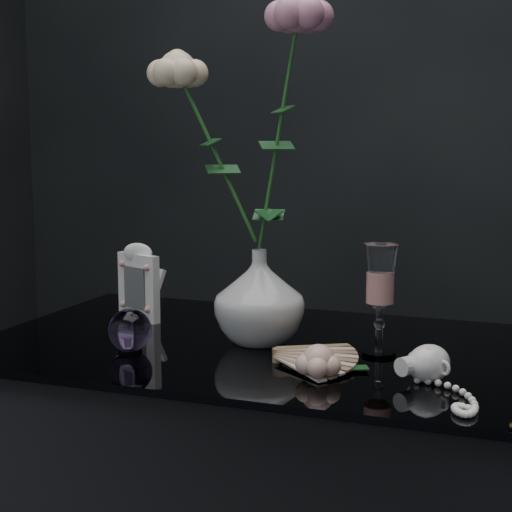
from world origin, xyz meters
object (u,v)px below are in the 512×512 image
at_px(picture_frame, 139,282).
at_px(loose_rose, 318,361).
at_px(vase, 259,297).
at_px(paperweight, 130,330).
at_px(wine_glass, 380,300).
at_px(pearl_jar, 429,362).

bearing_deg(picture_frame, loose_rose, -6.88).
distance_m(vase, loose_rose, 0.22).
bearing_deg(paperweight, vase, 34.54).
bearing_deg(paperweight, picture_frame, 115.05).
distance_m(wine_glass, paperweight, 0.41).
relative_size(vase, picture_frame, 1.07).
distance_m(picture_frame, paperweight, 0.23).
bearing_deg(loose_rose, paperweight, -179.84).
bearing_deg(wine_glass, pearl_jar, -49.91).
height_order(wine_glass, paperweight, wine_glass).
height_order(wine_glass, loose_rose, wine_glass).
xyz_separation_m(wine_glass, loose_rose, (-0.06, -0.15, -0.06)).
bearing_deg(wine_glass, loose_rose, -110.67).
relative_size(loose_rose, pearl_jar, 0.74).
relative_size(wine_glass, paperweight, 2.54).
xyz_separation_m(paperweight, loose_rose, (0.33, -0.03, -0.01)).
height_order(vase, loose_rose, vase).
bearing_deg(picture_frame, vase, 5.75).
height_order(picture_frame, pearl_jar, picture_frame).
bearing_deg(vase, pearl_jar, -21.25).
bearing_deg(loose_rose, picture_frame, 156.41).
bearing_deg(vase, picture_frame, 163.04).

